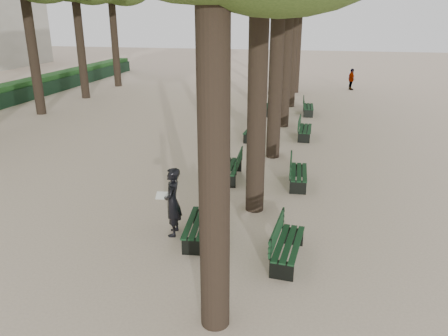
# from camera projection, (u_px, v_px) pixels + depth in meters

# --- Properties ---
(ground) EXTENTS (120.00, 120.00, 0.00)m
(ground) POSITION_uv_depth(u_px,v_px,m) (172.00, 257.00, 10.16)
(ground) COLOR beige
(ground) RESTS_ON ground
(bench_left_0) EXTENTS (0.75, 1.85, 0.92)m
(bench_left_0) POSITION_uv_depth(u_px,v_px,m) (198.00, 229.00, 10.89)
(bench_left_0) COLOR black
(bench_left_0) RESTS_ON ground
(bench_left_1) EXTENTS (0.66, 1.83, 0.92)m
(bench_left_1) POSITION_uv_depth(u_px,v_px,m) (231.00, 171.00, 14.84)
(bench_left_1) COLOR black
(bench_left_1) RESTS_ON ground
(bench_left_2) EXTENTS (0.68, 1.83, 0.92)m
(bench_left_2) POSITION_uv_depth(u_px,v_px,m) (253.00, 133.00, 19.52)
(bench_left_2) COLOR black
(bench_left_2) RESTS_ON ground
(bench_left_3) EXTENTS (0.68, 1.83, 0.92)m
(bench_left_3) POSITION_uv_depth(u_px,v_px,m) (267.00, 109.00, 24.30)
(bench_left_3) COLOR black
(bench_left_3) RESTS_ON ground
(bench_right_0) EXTENTS (0.72, 1.84, 0.92)m
(bench_right_0) POSITION_uv_depth(u_px,v_px,m) (288.00, 250.00, 9.92)
(bench_right_0) COLOR black
(bench_right_0) RESTS_ON ground
(bench_right_1) EXTENTS (0.65, 1.82, 0.92)m
(bench_right_1) POSITION_uv_depth(u_px,v_px,m) (298.00, 177.00, 14.31)
(bench_right_1) COLOR black
(bench_right_1) RESTS_ON ground
(bench_right_2) EXTENTS (0.59, 1.81, 0.92)m
(bench_right_2) POSITION_uv_depth(u_px,v_px,m) (305.00, 132.00, 19.66)
(bench_right_2) COLOR black
(bench_right_2) RESTS_ON ground
(bench_right_3) EXTENTS (0.66, 1.83, 0.92)m
(bench_right_3) POSITION_uv_depth(u_px,v_px,m) (308.00, 110.00, 24.23)
(bench_right_3) COLOR black
(bench_right_3) RESTS_ON ground
(man_with_map) EXTENTS (0.67, 0.77, 1.79)m
(man_with_map) POSITION_uv_depth(u_px,v_px,m) (173.00, 202.00, 10.92)
(man_with_map) COLOR black
(man_with_map) RESTS_ON ground
(pedestrian_b) EXTENTS (0.83, 1.14, 1.72)m
(pedestrian_b) POSITION_uv_depth(u_px,v_px,m) (283.00, 73.00, 34.29)
(pedestrian_b) COLOR #262628
(pedestrian_b) RESTS_ON ground
(pedestrian_d) EXTENTS (0.42, 0.92, 1.84)m
(pedestrian_d) POSITION_uv_depth(u_px,v_px,m) (220.00, 70.00, 35.60)
(pedestrian_d) COLOR #262628
(pedestrian_d) RESTS_ON ground
(pedestrian_c) EXTENTS (0.60, 0.95, 1.53)m
(pedestrian_c) POSITION_uv_depth(u_px,v_px,m) (351.00, 79.00, 31.78)
(pedestrian_c) COLOR #262628
(pedestrian_c) RESTS_ON ground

